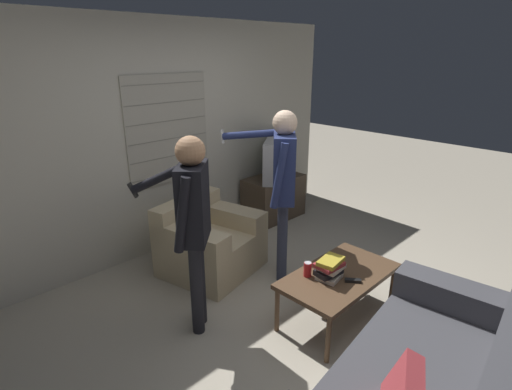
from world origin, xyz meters
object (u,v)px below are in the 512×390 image
Objects in this scene: coffee_table at (339,278)px; book_stack at (330,268)px; soda_can at (308,269)px; tv at (274,158)px; armchair_beige at (209,242)px; person_left_standing at (192,214)px; person_right_standing at (282,175)px; spare_remote at (353,280)px.

coffee_table is 0.18m from book_stack.
coffee_table is 0.29m from soda_can.
book_stack reaches higher than coffee_table.
soda_can is (-1.48, -1.75, -0.35)m from tv.
armchair_beige is 1.00× the size of coffee_table.
person_left_standing is 1.09m from person_right_standing.
person_right_standing is (-1.08, -1.10, 0.24)m from tv.
tv reaches higher than armchair_beige.
person_right_standing is at bearing 39.60° from spare_remote.
spare_remote is at bearing 85.38° from armchair_beige.
book_stack is at bearing -86.34° from person_left_standing.
armchair_beige is at bearing 2.35° from person_left_standing.
person_right_standing is at bearing 77.67° from coffee_table.
spare_remote reaches higher than coffee_table.
tv is 0.48× the size of person_right_standing.
tv is 1.57m from person_right_standing.
armchair_beige is at bearing 95.48° from book_stack.
armchair_beige is 1.62m from spare_remote.
armchair_beige is at bearing -19.41° from tv.
book_stack is at bearing -152.72° from person_right_standing.
soda_can reaches higher than spare_remote.
book_stack reaches higher than soda_can.
book_stack is at bearing 82.83° from armchair_beige.
tv is 2.36m from book_stack.
book_stack is at bearing 78.91° from spare_remote.
person_right_standing reaches higher than tv.
coffee_table is 0.62× the size of person_right_standing.
spare_remote is (-0.03, -0.15, 0.05)m from coffee_table.
armchair_beige is 1.68m from tv.
book_stack is (0.14, -1.43, 0.23)m from armchair_beige.
person_right_standing is at bearing 8.82° from tv.
soda_can reaches higher than coffee_table.
coffee_table is at bearing -11.14° from book_stack.
person_left_standing is at bearing 95.81° from spare_remote.
person_left_standing is at bearing 33.25° from armchair_beige.
person_left_standing is 12.91× the size of spare_remote.
person_right_standing is at bearing 58.59° from soda_can.
armchair_beige is 1.30× the size of tv.
person_left_standing is at bearing 139.51° from soda_can.
person_right_standing is 13.52× the size of soda_can.
spare_remote is (-1.29, -2.07, -0.40)m from tv.
tv reaches higher than book_stack.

